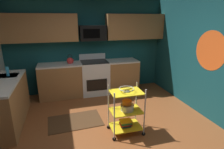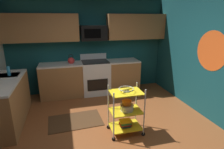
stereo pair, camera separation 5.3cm
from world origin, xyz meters
The scene contains 16 objects.
floor centered at (0.00, 0.00, -0.02)m, with size 4.40×4.80×0.04m, color brown.
wall_back centered at (0.00, 2.43, 1.30)m, with size 4.52×0.06×2.60m, color #14474C.
wall_right centered at (2.23, 0.00, 1.30)m, with size 0.06×4.80×2.60m, color #14474C.
wall_flower_decal centered at (2.20, 0.20, 1.45)m, with size 0.82×0.82×0.00m, color #E5591E.
counter_run centered at (-0.73, 1.67, 0.46)m, with size 3.58×2.28×0.92m.
oven_range centered at (0.12, 2.10, 0.48)m, with size 0.76×0.65×1.10m.
upper_cabinets centered at (-0.03, 2.23, 1.85)m, with size 4.40×0.33×0.70m.
microwave centered at (0.12, 2.21, 1.70)m, with size 0.70×0.39×0.40m.
rolling_cart centered at (0.32, 0.02, 0.45)m, with size 0.64×0.41×0.91m.
fruit_bowl centered at (0.32, 0.02, 0.88)m, with size 0.27×0.27×0.07m.
mixing_bowl_large centered at (0.34, 0.02, 0.52)m, with size 0.25×0.25×0.11m.
mixing_bowl_small centered at (0.34, 0.02, 0.62)m, with size 0.18×0.18×0.08m.
book_stack centered at (0.32, 0.02, 0.19)m, with size 0.23×0.18×0.12m.
kettle centered at (-0.53, 2.10, 1.00)m, with size 0.21×0.18×0.26m.
dish_soap_bottle centered at (-1.86, 1.31, 1.02)m, with size 0.06×0.06×0.20m, color #2D8CBF.
floor_rug centered at (-0.58, 0.66, 0.01)m, with size 1.10×0.70×0.01m, color #472D19.
Camera 2 is at (-0.71, -2.87, 2.09)m, focal length 29.56 mm.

